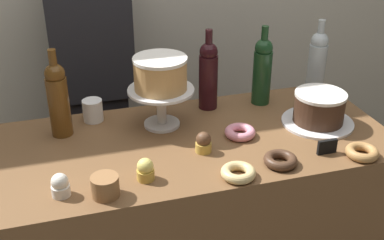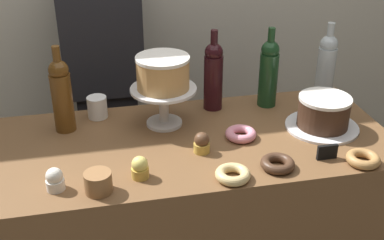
% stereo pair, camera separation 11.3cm
% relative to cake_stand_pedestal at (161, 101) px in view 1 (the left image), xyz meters
% --- Properties ---
extents(display_counter, '(1.45, 0.65, 0.93)m').
position_rel_cake_stand_pedestal_xyz_m(display_counter, '(0.08, -0.14, -0.57)').
color(display_counter, brown).
rests_on(display_counter, ground_plane).
extents(cake_stand_pedestal, '(0.25, 0.25, 0.15)m').
position_rel_cake_stand_pedestal_xyz_m(cake_stand_pedestal, '(0.00, 0.00, 0.00)').
color(cake_stand_pedestal, silver).
rests_on(cake_stand_pedestal, display_counter).
extents(white_layer_cake, '(0.20, 0.20, 0.12)m').
position_rel_cake_stand_pedestal_xyz_m(white_layer_cake, '(-0.00, -0.00, 0.11)').
color(white_layer_cake, tan).
rests_on(white_layer_cake, cake_stand_pedestal).
extents(silver_serving_platter, '(0.27, 0.27, 0.01)m').
position_rel_cake_stand_pedestal_xyz_m(silver_serving_platter, '(0.57, -0.15, -0.10)').
color(silver_serving_platter, white).
rests_on(silver_serving_platter, display_counter).
extents(chocolate_round_cake, '(0.19, 0.19, 0.12)m').
position_rel_cake_stand_pedestal_xyz_m(chocolate_round_cake, '(0.57, -0.15, -0.03)').
color(chocolate_round_cake, '#3D2619').
rests_on(chocolate_round_cake, silver_serving_platter).
extents(wine_bottle_amber, '(0.08, 0.08, 0.33)m').
position_rel_cake_stand_pedestal_xyz_m(wine_bottle_amber, '(-0.36, 0.04, 0.04)').
color(wine_bottle_amber, '#5B3814').
rests_on(wine_bottle_amber, display_counter).
extents(wine_bottle_green, '(0.08, 0.08, 0.33)m').
position_rel_cake_stand_pedestal_xyz_m(wine_bottle_green, '(0.44, 0.08, 0.04)').
color(wine_bottle_green, '#193D1E').
rests_on(wine_bottle_green, display_counter).
extents(wine_bottle_dark_red, '(0.08, 0.08, 0.33)m').
position_rel_cake_stand_pedestal_xyz_m(wine_bottle_dark_red, '(0.22, 0.10, 0.04)').
color(wine_bottle_dark_red, black).
rests_on(wine_bottle_dark_red, display_counter).
extents(wine_bottle_clear, '(0.08, 0.08, 0.33)m').
position_rel_cake_stand_pedestal_xyz_m(wine_bottle_clear, '(0.69, 0.10, 0.04)').
color(wine_bottle_clear, '#B2BCC1').
rests_on(wine_bottle_clear, display_counter).
extents(cupcake_vanilla, '(0.06, 0.06, 0.07)m').
position_rel_cake_stand_pedestal_xyz_m(cupcake_vanilla, '(-0.39, -0.35, -0.07)').
color(cupcake_vanilla, white).
rests_on(cupcake_vanilla, display_counter).
extents(cupcake_lemon, '(0.06, 0.06, 0.07)m').
position_rel_cake_stand_pedestal_xyz_m(cupcake_lemon, '(-0.13, -0.34, -0.07)').
color(cupcake_lemon, gold).
rests_on(cupcake_lemon, display_counter).
extents(cupcake_chocolate, '(0.06, 0.06, 0.07)m').
position_rel_cake_stand_pedestal_xyz_m(cupcake_chocolate, '(0.09, -0.23, -0.07)').
color(cupcake_chocolate, gold).
rests_on(cupcake_chocolate, display_counter).
extents(donut_chocolate, '(0.11, 0.11, 0.03)m').
position_rel_cake_stand_pedestal_xyz_m(donut_chocolate, '(0.31, -0.38, -0.09)').
color(donut_chocolate, '#472D1E').
rests_on(donut_chocolate, display_counter).
extents(donut_glazed, '(0.11, 0.11, 0.03)m').
position_rel_cake_stand_pedestal_xyz_m(donut_glazed, '(0.15, -0.41, -0.09)').
color(donut_glazed, '#E0C17F').
rests_on(donut_glazed, display_counter).
extents(donut_pink, '(0.11, 0.11, 0.03)m').
position_rel_cake_stand_pedestal_xyz_m(donut_pink, '(0.25, -0.16, -0.09)').
color(donut_pink, pink).
rests_on(donut_pink, display_counter).
extents(donut_maple, '(0.11, 0.11, 0.03)m').
position_rel_cake_stand_pedestal_xyz_m(donut_maple, '(0.60, -0.41, -0.09)').
color(donut_maple, '#B27F47').
rests_on(donut_maple, display_counter).
extents(cookie_stack, '(0.08, 0.08, 0.07)m').
position_rel_cake_stand_pedestal_xyz_m(cookie_stack, '(-0.26, -0.39, -0.07)').
color(cookie_stack, olive).
rests_on(cookie_stack, display_counter).
extents(price_sign_chalkboard, '(0.07, 0.01, 0.05)m').
position_rel_cake_stand_pedestal_xyz_m(price_sign_chalkboard, '(0.49, -0.36, -0.08)').
color(price_sign_chalkboard, black).
rests_on(price_sign_chalkboard, display_counter).
extents(coffee_cup_ceramic, '(0.08, 0.08, 0.09)m').
position_rel_cake_stand_pedestal_xyz_m(coffee_cup_ceramic, '(-0.24, 0.11, -0.06)').
color(coffee_cup_ceramic, white).
rests_on(coffee_cup_ceramic, display_counter).
extents(barista_figure, '(0.36, 0.22, 1.60)m').
position_rel_cake_stand_pedestal_xyz_m(barista_figure, '(-0.20, 0.55, -0.19)').
color(barista_figure, black).
rests_on(barista_figure, ground_plane).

